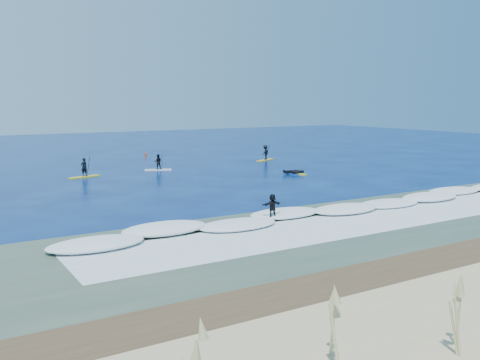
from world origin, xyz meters
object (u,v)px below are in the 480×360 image
sup_paddler_right (265,154)px  marker_buoy (146,155)px  sup_paddler_left (84,170)px  prone_paddler_near (298,173)px  prone_paddler_far (291,172)px  sup_paddler_center (158,163)px  wave_surfer (272,207)px

sup_paddler_right → marker_buoy: (-10.57, 10.98, -0.53)m
sup_paddler_left → prone_paddler_near: sup_paddler_left is taller
marker_buoy → sup_paddler_left: bearing=-129.5°
prone_paddler_far → sup_paddler_center: bearing=56.8°
prone_paddler_far → wave_surfer: size_ratio=1.09×
sup_paddler_right → prone_paddler_far: size_ratio=1.34×
sup_paddler_right → marker_buoy: 15.25m
prone_paddler_near → wave_surfer: size_ratio=1.00×
sup_paddler_left → prone_paddler_near: 19.91m
sup_paddler_left → prone_paddler_far: sup_paddler_left is taller
wave_surfer → sup_paddler_left: bearing=103.6°
prone_paddler_far → marker_buoy: marker_buoy is taller
sup_paddler_left → sup_paddler_center: size_ratio=1.12×
sup_paddler_right → marker_buoy: size_ratio=4.55×
prone_paddler_near → wave_surfer: wave_surfer is taller
sup_paddler_center → wave_surfer: sup_paddler_center is taller
prone_paddler_near → marker_buoy: marker_buoy is taller
prone_paddler_near → marker_buoy: bearing=2.3°
prone_paddler_near → marker_buoy: 23.32m
sup_paddler_center → prone_paddler_far: size_ratio=1.22×
sup_paddler_right → prone_paddler_near: (-3.99, -11.39, -0.67)m
sup_paddler_center → wave_surfer: size_ratio=1.33×
wave_surfer → marker_buoy: size_ratio=3.11×
prone_paddler_near → sup_paddler_left: bearing=50.3°
marker_buoy → sup_paddler_center: bearing=-106.0°
prone_paddler_near → marker_buoy: (-6.58, 22.37, 0.15)m
sup_paddler_right → prone_paddler_far: bearing=-138.2°
sup_paddler_right → prone_paddler_near: sup_paddler_right is taller
sup_paddler_right → prone_paddler_far: sup_paddler_right is taller
sup_paddler_center → prone_paddler_far: bearing=-20.3°
prone_paddler_far → prone_paddler_near: bearing=-140.3°
wave_surfer → sup_paddler_right: bearing=59.3°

